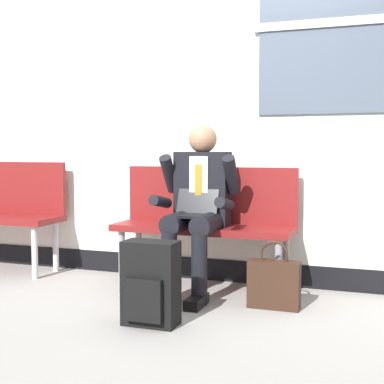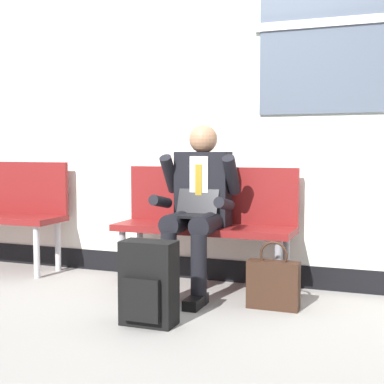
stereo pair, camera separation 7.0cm
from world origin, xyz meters
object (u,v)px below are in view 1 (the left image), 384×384
Objects in this scene: backpack at (151,284)px; handbag at (274,283)px; bench_with_person at (206,217)px; bench_empty at (1,207)px; person_seated at (197,204)px.

handbag is (0.63, 0.59, -0.08)m from backpack.
bench_with_person is 1.17× the size of bench_empty.
bench_empty is 2.13m from backpack.
person_seated is at bearing -6.10° from bench_empty.
person_seated is at bearing 162.60° from handbag.
backpack reaches higher than handbag.
bench_empty is 0.94× the size of person_seated.
bench_empty is (-1.89, 0.00, 0.00)m from bench_with_person.
person_seated is (-0.00, -0.20, 0.12)m from bench_with_person.
bench_with_person is 1.10× the size of person_seated.
bench_with_person is 3.02× the size of handbag.
backpack is at bearing -27.78° from bench_empty.
person_seated is at bearing 88.30° from backpack.
bench_empty is at bearing 173.90° from person_seated.
person_seated reaches higher than bench_empty.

